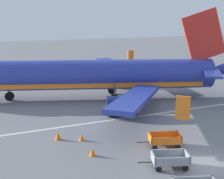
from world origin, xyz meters
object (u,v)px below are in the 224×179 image
baggage_cart_second_in_row (170,159)px  traffic_cone_mid_apron (82,137)px  baggage_cart_third_in_row (165,140)px  traffic_cone_by_carts (58,136)px  traffic_cone_near_plane (92,152)px  airplane (102,75)px

baggage_cart_second_in_row → traffic_cone_mid_apron: size_ratio=6.21×
baggage_cart_third_in_row → traffic_cone_by_carts: (-7.76, 4.56, -0.26)m
baggage_cart_third_in_row → traffic_cone_near_plane: bearing=173.9°
baggage_cart_second_in_row → traffic_cone_mid_apron: baggage_cart_second_in_row is taller
airplane → traffic_cone_by_carts: size_ratio=54.27×
airplane → traffic_cone_mid_apron: airplane is taller
traffic_cone_by_carts → baggage_cart_third_in_row: bearing=-30.5°
traffic_cone_by_carts → airplane: bearing=53.3°
airplane → traffic_cone_near_plane: airplane is taller
airplane → traffic_cone_mid_apron: size_ratio=63.43×
airplane → baggage_cart_second_in_row: bearing=-94.8°
traffic_cone_mid_apron → traffic_cone_by_carts: (-1.83, 0.91, 0.05)m
traffic_cone_near_plane → traffic_cone_by_carts: (-1.81, 3.92, 0.02)m
airplane → baggage_cart_third_in_row: size_ratio=10.20×
traffic_cone_near_plane → traffic_cone_mid_apron: traffic_cone_near_plane is taller
baggage_cart_third_in_row → traffic_cone_mid_apron: 6.97m
airplane → baggage_cart_second_in_row: airplane is taller
baggage_cart_third_in_row → traffic_cone_mid_apron: bearing=148.3°
airplane → traffic_cone_mid_apron: bearing=-117.7°
baggage_cart_second_in_row → baggage_cart_third_in_row: same height
baggage_cart_third_in_row → traffic_cone_near_plane: size_ratio=5.67×
traffic_cone_near_plane → traffic_cone_by_carts: size_ratio=0.94×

